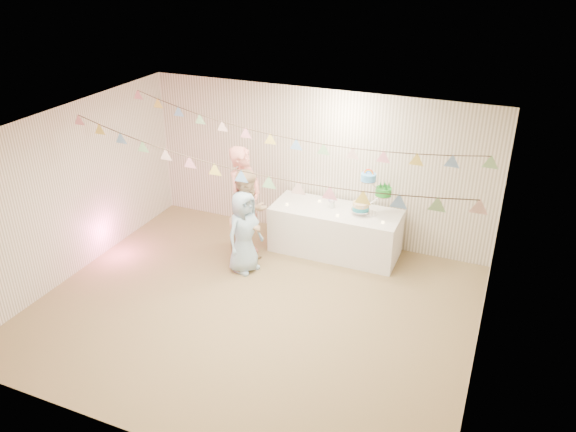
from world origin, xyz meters
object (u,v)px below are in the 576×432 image
at_px(table, 335,231).
at_px(cake_stand, 371,196).
at_px(person_adult_a, 245,203).
at_px(person_child, 244,232).
at_px(person_adult_b, 249,218).

bearing_deg(table, cake_stand, 5.19).
distance_m(person_adult_a, person_child, 0.56).
bearing_deg(table, person_child, -136.06).
relative_size(table, cake_stand, 2.92).
distance_m(table, person_adult_a, 1.57).
relative_size(person_adult_a, person_adult_b, 1.16).
xyz_separation_m(table, person_child, (-1.12, -1.08, 0.28)).
distance_m(person_adult_a, person_adult_b, 0.34).
bearing_deg(person_adult_a, person_adult_b, -132.37).
height_order(table, person_adult_b, person_adult_b).
height_order(cake_stand, person_adult_b, person_adult_b).
bearing_deg(person_child, person_adult_b, 20.85).
bearing_deg(cake_stand, person_child, -145.90).
distance_m(person_adult_b, person_child, 0.25).
xyz_separation_m(person_adult_a, person_child, (0.20, -0.44, -0.27)).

